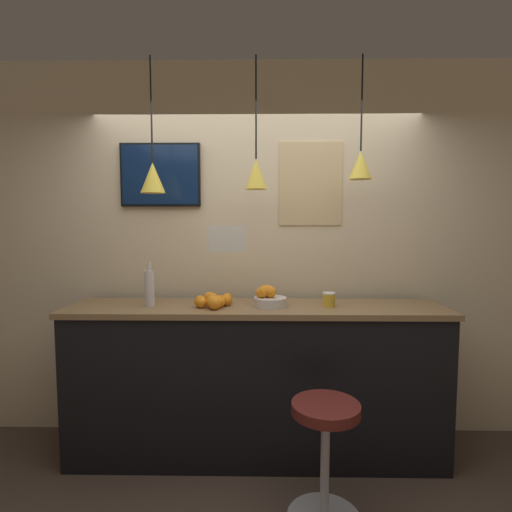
{
  "coord_description": "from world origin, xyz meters",
  "views": [
    {
      "loc": [
        0.04,
        -2.21,
        1.68
      ],
      "look_at": [
        0.0,
        0.55,
        1.44
      ],
      "focal_mm": 28.0,
      "sensor_mm": 36.0,
      "label": 1
    }
  ],
  "objects_px": {
    "bar_stool": "(325,442)",
    "juice_bottle": "(150,287)",
    "fruit_bowl": "(268,298)",
    "mounted_tv": "(160,175)",
    "spread_jar": "(329,299)"
  },
  "relations": [
    {
      "from": "bar_stool",
      "to": "juice_bottle",
      "type": "relative_size",
      "value": 2.21
    },
    {
      "from": "bar_stool",
      "to": "fruit_bowl",
      "type": "bearing_deg",
      "value": 116.48
    },
    {
      "from": "fruit_bowl",
      "to": "mounted_tv",
      "type": "bearing_deg",
      "value": 156.96
    },
    {
      "from": "bar_stool",
      "to": "spread_jar",
      "type": "xyz_separation_m",
      "value": [
        0.11,
        0.62,
        0.68
      ]
    },
    {
      "from": "bar_stool",
      "to": "fruit_bowl",
      "type": "relative_size",
      "value": 2.99
    },
    {
      "from": "bar_stool",
      "to": "fruit_bowl",
      "type": "distance_m",
      "value": 0.98
    },
    {
      "from": "bar_stool",
      "to": "mounted_tv",
      "type": "xyz_separation_m",
      "value": [
        -1.14,
        0.97,
        1.58
      ]
    },
    {
      "from": "juice_bottle",
      "to": "fruit_bowl",
      "type": "bearing_deg",
      "value": 0.06
    },
    {
      "from": "spread_jar",
      "to": "mounted_tv",
      "type": "bearing_deg",
      "value": 164.21
    },
    {
      "from": "spread_jar",
      "to": "mounted_tv",
      "type": "distance_m",
      "value": 1.58
    },
    {
      "from": "fruit_bowl",
      "to": "juice_bottle",
      "type": "distance_m",
      "value": 0.83
    },
    {
      "from": "mounted_tv",
      "to": "spread_jar",
      "type": "bearing_deg",
      "value": -15.79
    },
    {
      "from": "fruit_bowl",
      "to": "spread_jar",
      "type": "bearing_deg",
      "value": -0.11
    },
    {
      "from": "spread_jar",
      "to": "mounted_tv",
      "type": "relative_size",
      "value": 0.16
    },
    {
      "from": "bar_stool",
      "to": "mounted_tv",
      "type": "bearing_deg",
      "value": 139.51
    }
  ]
}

